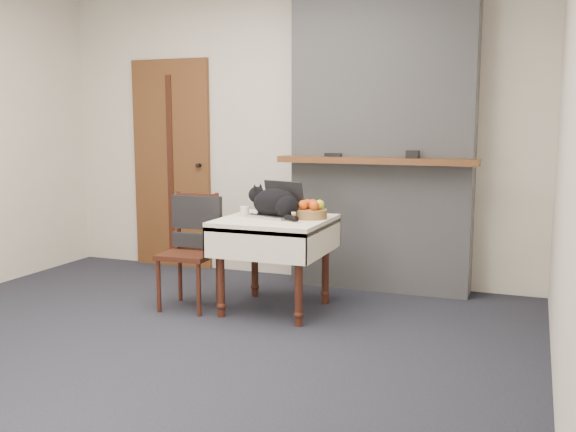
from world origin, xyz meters
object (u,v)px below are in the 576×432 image
Objects in this scene: side_table at (275,233)px; fruit_basket at (311,211)px; door at (172,164)px; pill_bottle at (294,217)px; cream_jar at (245,212)px; cat at (276,204)px; chair at (193,234)px; laptop at (277,208)px.

fruit_basket is (0.25, 0.09, 0.17)m from side_table.
door is 2.08m from pill_bottle.
door is 1.90m from side_table.
cream_jar is (1.28, -1.07, -0.26)m from door.
pill_bottle is 0.28× the size of fruit_basket.
cat is (0.00, 0.02, 0.22)m from side_table.
door is 1.53m from chair.
door reaches higher than laptop.
cat is at bearing 8.72° from chair.
door reaches higher than side_table.
pill_bottle is (0.20, -0.18, -0.03)m from laptop.
chair is at bearing -155.59° from cat.
cat is at bearing -34.49° from door.
cat is at bearing -164.12° from fruit_basket.
fruit_basket is at bearing 11.33° from cream_jar.
chair is (-0.88, -0.20, -0.20)m from fruit_basket.
laptop reaches higher than cat.
side_table is 0.29m from cream_jar.
side_table is 0.20m from laptop.
cream_jar is at bearing -40.02° from door.
laptop reaches higher than chair.
cat is 0.56× the size of chair.
chair is at bearing -52.75° from door.
door is 1.81m from laptop.
pill_bottle is at bearing -34.25° from door.
door reaches higher than pill_bottle.
laptop is at bearing 14.96° from chair.
chair is at bearing -170.86° from side_table.
door is 4.12× the size of cat.
chair is at bearing -146.36° from laptop.
pill_bottle is at bearing -11.69° from cream_jar.
cat is at bearing -60.46° from laptop.
door is 4.70× the size of laptop.
cream_jar is 0.32× the size of fruit_basket.
cat reaches higher than side_table.
laptop is 0.49× the size of chair.
chair is (-0.63, -0.10, -0.03)m from side_table.
laptop is at bearing 137.43° from pill_bottle.
door reaches higher than cat.
cat reaches higher than fruit_basket.
laptop is 0.68m from chair.
cream_jar is (-0.24, -0.01, 0.15)m from side_table.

